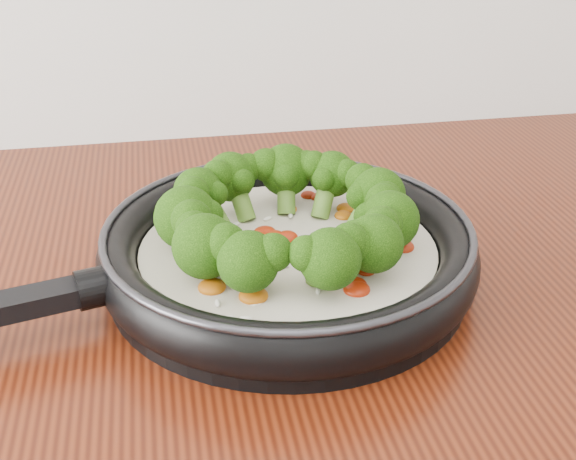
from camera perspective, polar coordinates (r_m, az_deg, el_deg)
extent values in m
cylinder|color=black|center=(0.66, 0.00, -3.37)|extent=(0.38, 0.38, 0.01)
torus|color=black|center=(0.65, 0.00, -1.54)|extent=(0.40, 0.40, 0.03)
torus|color=#2D2D33|center=(0.64, 0.00, 0.19)|extent=(0.39, 0.39, 0.01)
cylinder|color=black|center=(0.61, -14.44, -4.25)|extent=(0.04, 0.04, 0.03)
cylinder|color=beige|center=(0.65, 0.00, -2.08)|extent=(0.31, 0.31, 0.02)
ellipsoid|color=#A22007|center=(0.74, 1.55, 2.68)|extent=(0.02, 0.02, 0.01)
ellipsoid|color=#A22007|center=(0.59, 5.26, -4.53)|extent=(0.03, 0.03, 0.01)
ellipsoid|color=#BF5C0C|center=(0.72, 4.44, 1.65)|extent=(0.02, 0.02, 0.01)
ellipsoid|color=#A22007|center=(0.62, -5.91, -2.56)|extent=(0.02, 0.02, 0.01)
ellipsoid|color=#A22007|center=(0.59, 5.15, -4.16)|extent=(0.03, 0.03, 0.01)
ellipsoid|color=#BF5C0C|center=(0.59, -5.83, -4.37)|extent=(0.03, 0.03, 0.01)
ellipsoid|color=#A22007|center=(0.68, -7.03, 0.21)|extent=(0.03, 0.03, 0.01)
ellipsoid|color=#A22007|center=(0.74, 2.28, 2.51)|extent=(0.02, 0.02, 0.01)
ellipsoid|color=#BF5C0C|center=(0.58, -2.65, -5.05)|extent=(0.03, 0.03, 0.01)
ellipsoid|color=#A22007|center=(0.65, 8.69, -1.26)|extent=(0.03, 0.03, 0.01)
ellipsoid|color=#A22007|center=(0.66, -1.06, -0.53)|extent=(0.02, 0.02, 0.01)
ellipsoid|color=#BF5C0C|center=(0.62, -1.60, -2.89)|extent=(0.02, 0.02, 0.01)
ellipsoid|color=#A22007|center=(0.66, -0.06, -0.55)|extent=(0.02, 0.02, 0.01)
ellipsoid|color=#A22007|center=(0.66, -2.16, -0.57)|extent=(0.02, 0.02, 0.01)
ellipsoid|color=#BF5C0C|center=(0.63, -6.39, -2.20)|extent=(0.03, 0.03, 0.01)
ellipsoid|color=#A22007|center=(0.66, -3.48, -0.71)|extent=(0.02, 0.02, 0.01)
ellipsoid|color=#A22007|center=(0.67, -1.77, -0.23)|extent=(0.03, 0.03, 0.01)
ellipsoid|color=#BF5C0C|center=(0.71, -0.01, 1.59)|extent=(0.02, 0.02, 0.01)
ellipsoid|color=#A22007|center=(0.66, -4.32, -0.69)|extent=(0.02, 0.02, 0.01)
ellipsoid|color=#A22007|center=(0.65, -0.87, -0.90)|extent=(0.03, 0.03, 0.01)
ellipsoid|color=#BF5C0C|center=(0.70, 4.22, 1.09)|extent=(0.02, 0.02, 0.01)
ellipsoid|color=#A22007|center=(0.63, -1.98, -1.91)|extent=(0.02, 0.02, 0.01)
ellipsoid|color=#A22007|center=(0.61, 5.97, -3.10)|extent=(0.02, 0.02, 0.01)
ellipsoid|color=#BF5C0C|center=(0.64, 6.57, -1.89)|extent=(0.02, 0.02, 0.01)
ellipsoid|color=white|center=(0.56, -4.38, -6.70)|extent=(0.01, 0.01, 0.00)
ellipsoid|color=white|center=(0.57, -5.40, -5.58)|extent=(0.00, 0.01, 0.00)
ellipsoid|color=white|center=(0.64, 0.10, -1.41)|extent=(0.01, 0.01, 0.00)
ellipsoid|color=white|center=(0.69, -1.57, 0.87)|extent=(0.01, 0.01, 0.00)
ellipsoid|color=white|center=(0.66, 1.55, -1.03)|extent=(0.01, 0.01, 0.00)
ellipsoid|color=white|center=(0.70, -4.92, 0.77)|extent=(0.01, 0.01, 0.00)
ellipsoid|color=white|center=(0.57, -2.44, -5.68)|extent=(0.01, 0.00, 0.00)
ellipsoid|color=white|center=(0.74, -4.89, 2.49)|extent=(0.01, 0.01, 0.00)
ellipsoid|color=white|center=(0.62, 1.74, -2.83)|extent=(0.01, 0.01, 0.00)
ellipsoid|color=white|center=(0.72, -6.16, 1.57)|extent=(0.01, 0.01, 0.00)
ellipsoid|color=white|center=(0.66, 2.19, -0.50)|extent=(0.00, 0.01, 0.00)
ellipsoid|color=white|center=(0.59, 2.32, -4.71)|extent=(0.01, 0.01, 0.00)
ellipsoid|color=white|center=(0.62, -4.23, -2.60)|extent=(0.01, 0.01, 0.00)
ellipsoid|color=white|center=(0.64, -5.13, -1.51)|extent=(0.01, 0.01, 0.00)
ellipsoid|color=white|center=(0.70, 0.19, 1.08)|extent=(0.01, 0.01, 0.00)
ellipsoid|color=white|center=(0.62, -0.35, -2.77)|extent=(0.01, 0.01, 0.00)
ellipsoid|color=white|center=(0.68, -4.03, 0.43)|extent=(0.01, 0.01, 0.00)
ellipsoid|color=white|center=(0.61, -5.62, -3.37)|extent=(0.01, 0.01, 0.00)
ellipsoid|color=white|center=(0.63, -1.98, -2.17)|extent=(0.01, 0.01, 0.00)
ellipsoid|color=white|center=(0.55, -3.24, -6.76)|extent=(0.01, 0.01, 0.00)
ellipsoid|color=white|center=(0.61, -3.67, -3.23)|extent=(0.00, 0.01, 0.00)
ellipsoid|color=white|center=(0.66, -3.35, -0.75)|extent=(0.01, 0.01, 0.00)
cylinder|color=olive|center=(0.67, 5.56, 1.02)|extent=(0.03, 0.02, 0.04)
sphere|color=black|center=(0.67, 6.87, 2.67)|extent=(0.06, 0.06, 0.05)
sphere|color=black|center=(0.68, 5.68, 3.81)|extent=(0.04, 0.04, 0.03)
sphere|color=black|center=(0.65, 7.41, 2.46)|extent=(0.04, 0.04, 0.03)
sphere|color=black|center=(0.66, 5.52, 2.57)|extent=(0.03, 0.03, 0.02)
cylinder|color=olive|center=(0.70, 2.76, 2.35)|extent=(0.03, 0.04, 0.04)
sphere|color=black|center=(0.71, 3.40, 4.29)|extent=(0.05, 0.05, 0.04)
sphere|color=black|center=(0.70, 1.99, 4.98)|extent=(0.03, 0.03, 0.03)
sphere|color=black|center=(0.69, 4.51, 4.38)|extent=(0.03, 0.03, 0.03)
sphere|color=black|center=(0.69, 2.77, 3.92)|extent=(0.03, 0.03, 0.02)
cylinder|color=olive|center=(0.71, -0.14, 2.63)|extent=(0.02, 0.04, 0.04)
sphere|color=black|center=(0.71, -0.17, 4.60)|extent=(0.06, 0.06, 0.05)
sphere|color=black|center=(0.71, -1.70, 5.00)|extent=(0.04, 0.04, 0.03)
sphere|color=black|center=(0.71, 1.37, 4.94)|extent=(0.04, 0.04, 0.03)
sphere|color=black|center=(0.70, -0.14, 4.17)|extent=(0.03, 0.03, 0.03)
cylinder|color=olive|center=(0.69, -3.58, 2.16)|extent=(0.03, 0.04, 0.04)
sphere|color=black|center=(0.70, -4.41, 4.08)|extent=(0.06, 0.06, 0.05)
sphere|color=black|center=(0.68, -5.39, 4.18)|extent=(0.04, 0.04, 0.03)
sphere|color=black|center=(0.70, -3.05, 4.78)|extent=(0.03, 0.03, 0.03)
sphere|color=black|center=(0.69, -3.59, 3.76)|extent=(0.03, 0.03, 0.02)
cylinder|color=olive|center=(0.67, -5.54, 1.15)|extent=(0.04, 0.03, 0.04)
sphere|color=black|center=(0.67, -6.88, 2.89)|extent=(0.05, 0.05, 0.04)
sphere|color=black|center=(0.65, -7.22, 2.88)|extent=(0.03, 0.03, 0.03)
sphere|color=black|center=(0.68, -5.89, 3.83)|extent=(0.03, 0.03, 0.03)
sphere|color=black|center=(0.66, -5.55, 2.78)|extent=(0.03, 0.03, 0.02)
cylinder|color=olive|center=(0.64, -6.27, -0.40)|extent=(0.03, 0.02, 0.04)
sphere|color=black|center=(0.64, -7.79, 0.93)|extent=(0.07, 0.07, 0.05)
sphere|color=black|center=(0.61, -7.37, 0.77)|extent=(0.04, 0.04, 0.03)
sphere|color=black|center=(0.65, -7.37, 2.23)|extent=(0.04, 0.04, 0.03)
sphere|color=black|center=(0.63, -6.16, 1.15)|extent=(0.03, 0.03, 0.03)
cylinder|color=olive|center=(0.60, -5.03, -2.22)|extent=(0.04, 0.03, 0.04)
sphere|color=black|center=(0.59, -6.36, -1.23)|extent=(0.06, 0.06, 0.05)
sphere|color=black|center=(0.57, -4.76, -1.04)|extent=(0.04, 0.04, 0.03)
sphere|color=black|center=(0.60, -7.17, 0.07)|extent=(0.04, 0.04, 0.03)
sphere|color=black|center=(0.60, -4.96, -0.51)|extent=(0.03, 0.03, 0.03)
cylinder|color=olive|center=(0.59, -2.39, -3.17)|extent=(0.03, 0.04, 0.04)
sphere|color=black|center=(0.56, -3.06, -2.41)|extent=(0.06, 0.06, 0.05)
sphere|color=black|center=(0.56, -1.14, -1.73)|extent=(0.04, 0.04, 0.03)
sphere|color=black|center=(0.57, -4.57, -1.38)|extent=(0.03, 0.03, 0.03)
sphere|color=black|center=(0.58, -2.36, -1.40)|extent=(0.03, 0.03, 0.02)
cylinder|color=olive|center=(0.58, 2.51, -3.07)|extent=(0.02, 0.04, 0.04)
sphere|color=black|center=(0.56, 3.23, -2.21)|extent=(0.06, 0.06, 0.05)
sphere|color=black|center=(0.57, 4.67, -0.90)|extent=(0.04, 0.04, 0.03)
sphere|color=black|center=(0.56, 1.38, -1.81)|extent=(0.03, 0.03, 0.03)
sphere|color=black|center=(0.57, 2.51, -1.20)|extent=(0.03, 0.03, 0.02)
cylinder|color=olive|center=(0.60, 5.17, -2.10)|extent=(0.03, 0.04, 0.04)
sphere|color=black|center=(0.59, 6.58, -1.03)|extent=(0.06, 0.06, 0.05)
sphere|color=black|center=(0.60, 7.09, 0.44)|extent=(0.04, 0.04, 0.03)
sphere|color=black|center=(0.57, 5.28, -1.02)|extent=(0.03, 0.03, 0.03)
sphere|color=black|center=(0.60, 5.15, -0.32)|extent=(0.03, 0.03, 0.02)
cylinder|color=olive|center=(0.64, 6.27, -0.54)|extent=(0.03, 0.03, 0.04)
sphere|color=black|center=(0.63, 7.78, 0.76)|extent=(0.06, 0.06, 0.05)
sphere|color=black|center=(0.65, 7.28, 2.18)|extent=(0.04, 0.04, 0.03)
sphere|color=black|center=(0.61, 7.45, 0.50)|extent=(0.04, 0.04, 0.03)
sphere|color=black|center=(0.63, 6.15, 1.01)|extent=(0.03, 0.03, 0.03)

